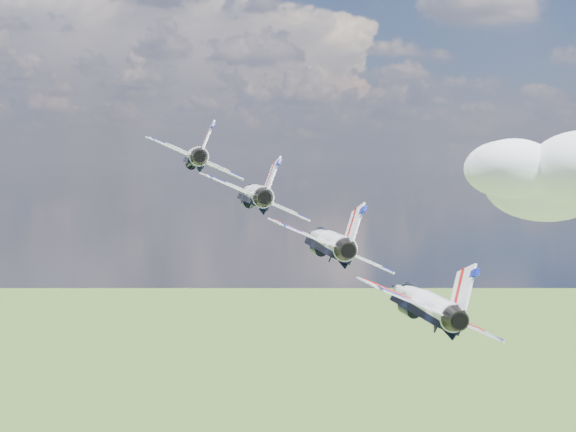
# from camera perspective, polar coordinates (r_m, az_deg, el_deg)

# --- Properties ---
(cloud_far) EXTENTS (60.84, 47.80, 23.90)m
(cloud_far) POSITION_cam_1_polar(r_m,az_deg,el_deg) (243.70, 18.15, 2.98)
(cloud_far) COLOR white
(jet_0) EXTENTS (14.27, 17.14, 8.18)m
(jet_0) POSITION_cam_1_polar(r_m,az_deg,el_deg) (83.80, -6.62, 4.21)
(jet_0) COLOR white
(jet_1) EXTENTS (14.27, 17.14, 8.18)m
(jet_1) POSITION_cam_1_polar(r_m,az_deg,el_deg) (74.75, -2.46, 1.57)
(jet_1) COLOR white
(jet_2) EXTENTS (14.27, 17.14, 8.18)m
(jet_2) POSITION_cam_1_polar(r_m,az_deg,el_deg) (66.39, 2.77, -1.77)
(jet_2) COLOR white
(jet_3) EXTENTS (14.27, 17.14, 8.18)m
(jet_3) POSITION_cam_1_polar(r_m,az_deg,el_deg) (59.02, 9.44, -5.99)
(jet_3) COLOR white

